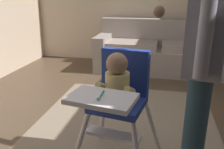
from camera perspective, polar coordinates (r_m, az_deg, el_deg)
name	(u,v)px	position (r m, az deg, el deg)	size (l,w,h in m)	color
ground	(116,132)	(2.49, 1.07, -13.62)	(5.81, 6.71, 0.10)	brown
couch	(160,52)	(4.24, 11.35, 5.39)	(2.16, 0.86, 0.86)	gray
high_chair	(118,91)	(1.71, 1.53, -3.88)	(0.69, 0.79, 0.92)	white
adult_standing	(203,56)	(1.50, 21.00, 4.11)	(0.51, 0.56, 1.65)	#2E4C5B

